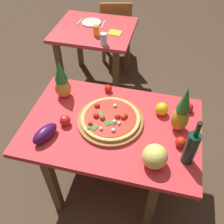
% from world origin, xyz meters
% --- Properties ---
extents(ground_plane, '(10.00, 10.00, 0.00)m').
position_xyz_m(ground_plane, '(0.00, 0.00, 0.00)').
color(ground_plane, '#4C3828').
extents(display_table, '(1.24, 0.83, 0.76)m').
position_xyz_m(display_table, '(0.00, 0.00, 0.66)').
color(display_table, brown).
rests_on(display_table, ground_plane).
extents(background_table, '(0.87, 0.76, 0.76)m').
position_xyz_m(background_table, '(-0.53, 1.34, 0.63)').
color(background_table, brown).
rests_on(background_table, ground_plane).
extents(dining_chair, '(0.48, 0.48, 0.85)m').
position_xyz_m(dining_chair, '(-0.43, 1.94, 0.48)').
color(dining_chair, '#915A2D').
rests_on(dining_chair, ground_plane).
extents(pizza_board, '(0.47, 0.47, 0.02)m').
position_xyz_m(pizza_board, '(-0.02, 0.02, 0.77)').
color(pizza_board, '#915A2D').
rests_on(pizza_board, display_table).
extents(pizza, '(0.42, 0.42, 0.06)m').
position_xyz_m(pizza, '(-0.02, 0.02, 0.80)').
color(pizza, tan).
rests_on(pizza, pizza_board).
extents(wine_bottle, '(0.08, 0.08, 0.35)m').
position_xyz_m(wine_bottle, '(0.52, -0.18, 0.89)').
color(wine_bottle, '#0E3424').
rests_on(wine_bottle, display_table).
extents(pineapple_left, '(0.12, 0.12, 0.33)m').
position_xyz_m(pineapple_left, '(-0.44, 0.21, 0.90)').
color(pineapple_left, gold).
rests_on(pineapple_left, display_table).
extents(pineapple_right, '(0.11, 0.11, 0.37)m').
position_xyz_m(pineapple_right, '(0.45, 0.07, 0.92)').
color(pineapple_right, '#B58F25').
rests_on(pineapple_right, display_table).
extents(melon, '(0.16, 0.16, 0.16)m').
position_xyz_m(melon, '(0.33, -0.25, 0.84)').
color(melon, '#E9DF66').
rests_on(melon, display_table).
extents(bell_pepper, '(0.09, 0.09, 0.10)m').
position_xyz_m(bell_pepper, '(0.33, 0.19, 0.80)').
color(bell_pepper, yellow).
rests_on(bell_pepper, display_table).
extents(eggplant, '(0.16, 0.22, 0.09)m').
position_xyz_m(eggplant, '(-0.40, -0.22, 0.80)').
color(eggplant, '#3C0F47').
rests_on(eggplant, display_table).
extents(tomato_near_board, '(0.07, 0.07, 0.07)m').
position_xyz_m(tomato_near_board, '(0.52, 0.27, 0.79)').
color(tomato_near_board, red).
rests_on(tomato_near_board, display_table).
extents(tomato_beside_pepper, '(0.06, 0.06, 0.06)m').
position_xyz_m(tomato_beside_pepper, '(-0.11, 0.34, 0.79)').
color(tomato_beside_pepper, red).
rests_on(tomato_beside_pepper, display_table).
extents(tomato_by_bottle, '(0.08, 0.08, 0.08)m').
position_xyz_m(tomato_by_bottle, '(-0.32, -0.08, 0.80)').
color(tomato_by_bottle, red).
rests_on(tomato_by_bottle, display_table).
extents(tomato_at_corner, '(0.07, 0.07, 0.07)m').
position_xyz_m(tomato_at_corner, '(0.48, -0.07, 0.79)').
color(tomato_at_corner, red).
rests_on(tomato_at_corner, display_table).
extents(drinking_glass_juice, '(0.06, 0.06, 0.11)m').
position_xyz_m(drinking_glass_juice, '(-0.46, 1.18, 0.81)').
color(drinking_glass_juice, orange).
rests_on(drinking_glass_juice, background_table).
extents(drinking_glass_water, '(0.07, 0.07, 0.12)m').
position_xyz_m(drinking_glass_water, '(-0.34, 1.04, 0.82)').
color(drinking_glass_water, silver).
rests_on(drinking_glass_water, background_table).
extents(dinner_plate, '(0.22, 0.22, 0.02)m').
position_xyz_m(dinner_plate, '(-0.60, 1.45, 0.77)').
color(dinner_plate, white).
rests_on(dinner_plate, background_table).
extents(fork_utensil, '(0.02, 0.18, 0.01)m').
position_xyz_m(fork_utensil, '(-0.74, 1.45, 0.76)').
color(fork_utensil, silver).
rests_on(fork_utensil, background_table).
extents(knife_utensil, '(0.03, 0.18, 0.01)m').
position_xyz_m(knife_utensil, '(-0.46, 1.45, 0.76)').
color(knife_utensil, silver).
rests_on(knife_utensil, background_table).
extents(napkin_folded, '(0.15, 0.13, 0.01)m').
position_xyz_m(napkin_folded, '(-0.28, 1.29, 0.76)').
color(napkin_folded, yellow).
rests_on(napkin_folded, background_table).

